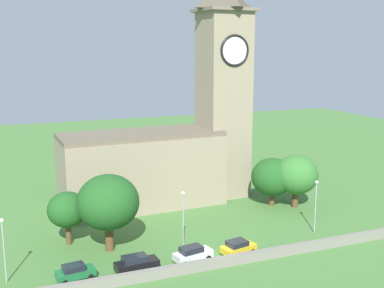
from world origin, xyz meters
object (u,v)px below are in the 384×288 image
(church, at_px, (173,139))
(car_green, at_px, (75,272))
(streetlamp_west_end, at_px, (3,240))
(tree_churchyard, at_px, (272,177))
(car_black, at_px, (136,263))
(car_white, at_px, (193,254))
(streetlamp_central, at_px, (316,198))
(car_yellow, at_px, (238,247))
(tree_riverside_east, at_px, (67,210))
(tree_riverside_west, at_px, (108,202))
(tree_by_tower, at_px, (296,175))
(streetlamp_west_mid, at_px, (183,213))

(church, distance_m, car_green, 30.06)
(car_green, bearing_deg, streetlamp_west_end, 164.04)
(tree_churchyard, bearing_deg, car_black, -150.95)
(car_white, relative_size, streetlamp_central, 0.67)
(streetlamp_central, bearing_deg, car_yellow, -169.38)
(car_white, height_order, streetlamp_central, streetlamp_central)
(streetlamp_west_end, height_order, tree_riverside_east, streetlamp_west_end)
(car_black, distance_m, streetlamp_west_end, 14.02)
(tree_riverside_west, relative_size, tree_riverside_east, 1.40)
(car_green, distance_m, car_black, 6.51)
(streetlamp_central, xyz_separation_m, tree_riverside_west, (-26.42, 4.42, 1.26))
(streetlamp_west_end, bearing_deg, tree_by_tower, 13.02)
(streetlamp_central, bearing_deg, car_white, -173.10)
(car_black, distance_m, tree_by_tower, 31.15)
(car_white, bearing_deg, streetlamp_west_end, 172.98)
(tree_riverside_east, height_order, tree_churchyard, tree_churchyard)
(car_white, bearing_deg, church, 75.89)
(car_black, xyz_separation_m, tree_churchyard, (25.54, 14.19, 3.60))
(car_white, bearing_deg, car_yellow, -1.37)
(car_yellow, height_order, tree_churchyard, tree_churchyard)
(tree_riverside_east, bearing_deg, car_black, -60.51)
(car_green, xyz_separation_m, streetlamp_central, (31.39, 1.70, 3.92))
(tree_riverside_east, relative_size, tree_churchyard, 0.90)
(tree_riverside_west, bearing_deg, church, 48.51)
(church, bearing_deg, streetlamp_central, -57.54)
(car_green, relative_size, tree_riverside_east, 0.63)
(car_yellow, xyz_separation_m, tree_by_tower, (16.00, 12.23, 4.25))
(tree_churchyard, bearing_deg, streetlamp_west_mid, -148.90)
(streetlamp_west_mid, xyz_separation_m, tree_churchyard, (19.02, 11.47, -0.48))
(tree_churchyard, bearing_deg, tree_riverside_west, -164.42)
(streetlamp_central, xyz_separation_m, tree_churchyard, (0.64, 11.96, -0.23))
(tree_riverside_east, bearing_deg, church, 33.23)
(streetlamp_west_mid, bearing_deg, tree_riverside_east, 148.37)
(tree_riverside_west, bearing_deg, tree_by_tower, 10.35)
(car_green, bearing_deg, tree_riverside_east, 86.24)
(car_black, distance_m, tree_churchyard, 29.44)
(streetlamp_west_end, bearing_deg, streetlamp_central, -0.36)
(car_white, height_order, streetlamp_west_mid, streetlamp_west_mid)
(car_green, height_order, streetlamp_west_end, streetlamp_west_end)
(streetlamp_west_end, relative_size, streetlamp_central, 0.98)
(tree_riverside_west, height_order, tree_riverside_east, tree_riverside_west)
(tree_riverside_west, relative_size, tree_churchyard, 1.26)
(streetlamp_west_end, relative_size, tree_churchyard, 0.94)
(car_black, bearing_deg, tree_riverside_west, 102.84)
(tree_by_tower, bearing_deg, car_black, -156.91)
(car_black, height_order, tree_churchyard, tree_churchyard)
(streetlamp_west_end, bearing_deg, church, 37.69)
(church, distance_m, streetlamp_central, 24.22)
(streetlamp_west_mid, xyz_separation_m, tree_riverside_west, (-8.04, 3.93, 1.01))
(car_white, distance_m, streetlamp_west_mid, 4.90)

